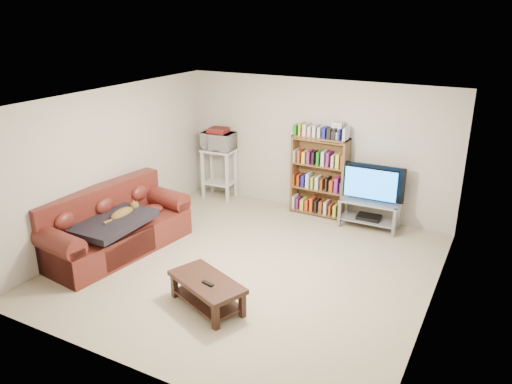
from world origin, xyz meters
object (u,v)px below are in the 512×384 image
Objects in this scene: tv_stand at (369,210)px; sofa at (113,229)px; coffee_table at (207,288)px; bookshelf at (319,175)px.

sofa is at bearing -142.25° from tv_stand.
coffee_table is 0.80× the size of bookshelf.
bookshelf reaches higher than tv_stand.
tv_stand is (3.25, 2.65, -0.01)m from sofa.
sofa is at bearing -174.75° from coffee_table.
tv_stand is 1.08m from bookshelf.
tv_stand is (1.11, 3.30, 0.07)m from coffee_table.
sofa is 2.40× the size of tv_stand.
tv_stand is at bearing 46.24° from sofa.
coffee_table is 1.16× the size of tv_stand.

